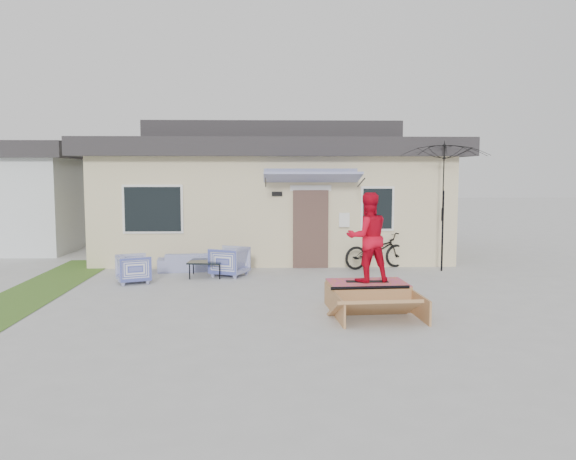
{
  "coord_description": "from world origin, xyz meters",
  "views": [
    {
      "loc": [
        -0.16,
        -11.27,
        2.62
      ],
      "look_at": [
        0.3,
        1.8,
        1.3
      ],
      "focal_mm": 36.79,
      "sensor_mm": 36.0,
      "label": 1
    }
  ],
  "objects_px": {
    "skate_ramp": "(367,295)",
    "skater": "(368,236)",
    "armchair_right": "(229,260)",
    "armchair_left": "(134,267)",
    "coffee_table": "(206,269)",
    "patio_umbrella": "(443,204)",
    "skateboard": "(367,281)",
    "loveseat": "(190,259)",
    "bicycle": "(376,246)"
  },
  "relations": [
    {
      "from": "armchair_left",
      "to": "skater",
      "type": "bearing_deg",
      "value": -140.01
    },
    {
      "from": "armchair_right",
      "to": "skate_ramp",
      "type": "relative_size",
      "value": 0.41
    },
    {
      "from": "armchair_right",
      "to": "skater",
      "type": "distance_m",
      "value": 4.61
    },
    {
      "from": "bicycle",
      "to": "skate_ramp",
      "type": "distance_m",
      "value": 4.67
    },
    {
      "from": "coffee_table",
      "to": "patio_umbrella",
      "type": "xyz_separation_m",
      "value": [
        6.08,
        0.62,
        1.55
      ]
    },
    {
      "from": "armchair_left",
      "to": "skateboard",
      "type": "relative_size",
      "value": 0.92
    },
    {
      "from": "skate_ramp",
      "to": "skateboard",
      "type": "bearing_deg",
      "value": 90.0
    },
    {
      "from": "patio_umbrella",
      "to": "skate_ramp",
      "type": "relative_size",
      "value": 1.31
    },
    {
      "from": "loveseat",
      "to": "bicycle",
      "type": "xyz_separation_m",
      "value": [
        4.95,
        0.21,
        0.27
      ]
    },
    {
      "from": "skater",
      "to": "patio_umbrella",
      "type": "bearing_deg",
      "value": -134.39
    },
    {
      "from": "armchair_right",
      "to": "skateboard",
      "type": "xyz_separation_m",
      "value": [
        2.86,
        -3.47,
        0.11
      ]
    },
    {
      "from": "skater",
      "to": "skateboard",
      "type": "bearing_deg",
      "value": 78.99
    },
    {
      "from": "armchair_left",
      "to": "coffee_table",
      "type": "bearing_deg",
      "value": -87.03
    },
    {
      "from": "skateboard",
      "to": "skater",
      "type": "relative_size",
      "value": 0.47
    },
    {
      "from": "armchair_left",
      "to": "skate_ramp",
      "type": "height_order",
      "value": "armchair_left"
    },
    {
      "from": "loveseat",
      "to": "skateboard",
      "type": "height_order",
      "value": "loveseat"
    },
    {
      "from": "coffee_table",
      "to": "loveseat",
      "type": "bearing_deg",
      "value": 120.45
    },
    {
      "from": "skateboard",
      "to": "skater",
      "type": "height_order",
      "value": "skater"
    },
    {
      "from": "loveseat",
      "to": "bicycle",
      "type": "relative_size",
      "value": 0.89
    },
    {
      "from": "skater",
      "to": "loveseat",
      "type": "bearing_deg",
      "value": -58.35
    },
    {
      "from": "loveseat",
      "to": "skater",
      "type": "bearing_deg",
      "value": 125.21
    },
    {
      "from": "patio_umbrella",
      "to": "bicycle",
      "type": "bearing_deg",
      "value": 164.06
    },
    {
      "from": "bicycle",
      "to": "skater",
      "type": "height_order",
      "value": "skater"
    },
    {
      "from": "bicycle",
      "to": "patio_umbrella",
      "type": "xyz_separation_m",
      "value": [
        1.65,
        -0.47,
        1.16
      ]
    },
    {
      "from": "skate_ramp",
      "to": "skater",
      "type": "xyz_separation_m",
      "value": [
        -0.0,
        0.05,
        1.14
      ]
    },
    {
      "from": "patio_umbrella",
      "to": "armchair_right",
      "type": "bearing_deg",
      "value": -174.29
    },
    {
      "from": "skate_ramp",
      "to": "skater",
      "type": "height_order",
      "value": "skater"
    },
    {
      "from": "loveseat",
      "to": "skate_ramp",
      "type": "xyz_separation_m",
      "value": [
        3.95,
        -4.34,
        -0.08
      ]
    },
    {
      "from": "armchair_right",
      "to": "bicycle",
      "type": "relative_size",
      "value": 0.44
    },
    {
      "from": "loveseat",
      "to": "armchair_left",
      "type": "xyz_separation_m",
      "value": [
        -1.09,
        -1.64,
        0.05
      ]
    },
    {
      "from": "bicycle",
      "to": "patio_umbrella",
      "type": "height_order",
      "value": "patio_umbrella"
    },
    {
      "from": "armchair_left",
      "to": "skateboard",
      "type": "height_order",
      "value": "armchair_left"
    },
    {
      "from": "armchair_right",
      "to": "skater",
      "type": "xyz_separation_m",
      "value": [
        2.86,
        -3.47,
        0.98
      ]
    },
    {
      "from": "armchair_right",
      "to": "skate_ramp",
      "type": "height_order",
      "value": "armchair_right"
    },
    {
      "from": "armchair_right",
      "to": "loveseat",
      "type": "bearing_deg",
      "value": -102.36
    },
    {
      "from": "armchair_right",
      "to": "armchair_left",
      "type": "bearing_deg",
      "value": -44.62
    },
    {
      "from": "armchair_left",
      "to": "skateboard",
      "type": "bearing_deg",
      "value": -140.01
    },
    {
      "from": "skater",
      "to": "bicycle",
      "type": "bearing_deg",
      "value": -113.59
    },
    {
      "from": "coffee_table",
      "to": "skate_ramp",
      "type": "bearing_deg",
      "value": -45.15
    },
    {
      "from": "coffee_table",
      "to": "skater",
      "type": "relative_size",
      "value": 0.47
    },
    {
      "from": "bicycle",
      "to": "loveseat",
      "type": "bearing_deg",
      "value": 73.22
    },
    {
      "from": "loveseat",
      "to": "skate_ramp",
      "type": "height_order",
      "value": "loveseat"
    },
    {
      "from": "armchair_left",
      "to": "coffee_table",
      "type": "xyz_separation_m",
      "value": [
        1.61,
        0.76,
        -0.17
      ]
    },
    {
      "from": "coffee_table",
      "to": "armchair_right",
      "type": "bearing_deg",
      "value": 7.06
    },
    {
      "from": "loveseat",
      "to": "patio_umbrella",
      "type": "bearing_deg",
      "value": 170.27
    },
    {
      "from": "skate_ramp",
      "to": "skateboard",
      "type": "xyz_separation_m",
      "value": [
        -0.0,
        0.05,
        0.27
      ]
    },
    {
      "from": "coffee_table",
      "to": "bicycle",
      "type": "height_order",
      "value": "bicycle"
    },
    {
      "from": "armchair_right",
      "to": "bicycle",
      "type": "bearing_deg",
      "value": 129.29
    },
    {
      "from": "armchair_left",
      "to": "skate_ramp",
      "type": "bearing_deg",
      "value": -140.43
    },
    {
      "from": "armchair_left",
      "to": "armchair_right",
      "type": "xyz_separation_m",
      "value": [
        2.17,
        0.83,
        0.04
      ]
    }
  ]
}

